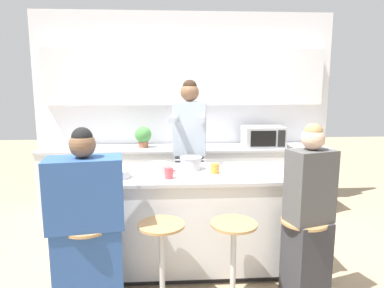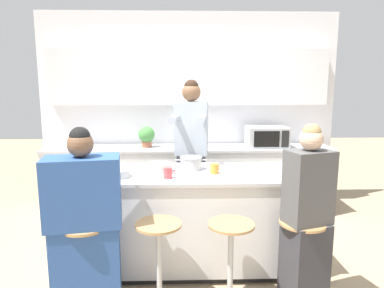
% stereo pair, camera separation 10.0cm
% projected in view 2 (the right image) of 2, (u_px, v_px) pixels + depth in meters
% --- Properties ---
extents(ground_plane, '(16.00, 16.00, 0.00)m').
position_uv_depth(ground_plane, '(192.00, 264.00, 3.32)').
color(ground_plane, tan).
extents(wall_back, '(4.11, 0.22, 2.70)m').
position_uv_depth(wall_back, '(188.00, 98.00, 4.76)').
color(wall_back, white).
rests_on(wall_back, ground_plane).
extents(back_counter, '(3.81, 0.60, 0.90)m').
position_uv_depth(back_counter, '(189.00, 179.00, 4.66)').
color(back_counter, silver).
rests_on(back_counter, ground_plane).
extents(kitchen_island, '(2.07, 0.80, 0.92)m').
position_uv_depth(kitchen_island, '(192.00, 219.00, 3.24)').
color(kitchen_island, black).
rests_on(kitchen_island, ground_plane).
extents(bar_stool_leftmost, '(0.38, 0.38, 0.68)m').
position_uv_depth(bar_stool_leftmost, '(87.00, 265.00, 2.61)').
color(bar_stool_leftmost, tan).
rests_on(bar_stool_leftmost, ground_plane).
extents(bar_stool_center_left, '(0.38, 0.38, 0.68)m').
position_uv_depth(bar_stool_center_left, '(159.00, 263.00, 2.64)').
color(bar_stool_center_left, tan).
rests_on(bar_stool_center_left, ground_plane).
extents(bar_stool_center_right, '(0.38, 0.38, 0.68)m').
position_uv_depth(bar_stool_center_right, '(230.00, 263.00, 2.64)').
color(bar_stool_center_right, tan).
rests_on(bar_stool_center_right, ground_plane).
extents(bar_stool_rightmost, '(0.38, 0.38, 0.68)m').
position_uv_depth(bar_stool_rightmost, '(300.00, 261.00, 2.67)').
color(bar_stool_rightmost, tan).
rests_on(bar_stool_rightmost, ground_plane).
extents(person_cooking, '(0.42, 0.58, 1.77)m').
position_uv_depth(person_cooking, '(191.00, 160.00, 3.78)').
color(person_cooking, '#383842').
rests_on(person_cooking, ground_plane).
extents(person_wrapped_blanket, '(0.58, 0.37, 1.42)m').
position_uv_depth(person_wrapped_blanket, '(85.00, 227.00, 2.55)').
color(person_wrapped_blanket, '#2D5193').
rests_on(person_wrapped_blanket, ground_plane).
extents(person_seated_near, '(0.38, 0.34, 1.44)m').
position_uv_depth(person_seated_near, '(306.00, 225.00, 2.60)').
color(person_seated_near, '#333338').
rests_on(person_seated_near, ground_plane).
extents(cooking_pot, '(0.30, 0.21, 0.12)m').
position_uv_depth(cooking_pot, '(191.00, 163.00, 3.26)').
color(cooking_pot, '#B7BABC').
rests_on(cooking_pot, kitchen_island).
extents(fruit_bowl, '(0.22, 0.22, 0.07)m').
position_uv_depth(fruit_bowl, '(117.00, 173.00, 2.99)').
color(fruit_bowl, '#B7BABC').
rests_on(fruit_bowl, kitchen_island).
extents(mixing_bowl_steel, '(0.23, 0.23, 0.08)m').
position_uv_depth(mixing_bowl_steel, '(159.00, 167.00, 3.17)').
color(mixing_bowl_steel, silver).
rests_on(mixing_bowl_steel, kitchen_island).
extents(coffee_cup_near, '(0.11, 0.08, 0.10)m').
position_uv_depth(coffee_cup_near, '(168.00, 173.00, 2.94)').
color(coffee_cup_near, '#DB4C51').
rests_on(coffee_cup_near, kitchen_island).
extents(coffee_cup_far, '(0.11, 0.08, 0.09)m').
position_uv_depth(coffee_cup_far, '(215.00, 168.00, 3.10)').
color(coffee_cup_far, orange).
rests_on(coffee_cup_far, kitchen_island).
extents(banana_bunch, '(0.15, 0.11, 0.05)m').
position_uv_depth(banana_bunch, '(298.00, 177.00, 2.92)').
color(banana_bunch, yellow).
rests_on(banana_bunch, kitchen_island).
extents(microwave, '(0.53, 0.39, 0.27)m').
position_uv_depth(microwave, '(267.00, 137.00, 4.56)').
color(microwave, '#B2B5B7').
rests_on(microwave, back_counter).
extents(potted_plant, '(0.22, 0.22, 0.28)m').
position_uv_depth(potted_plant, '(147.00, 136.00, 4.54)').
color(potted_plant, '#93563D').
rests_on(potted_plant, back_counter).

